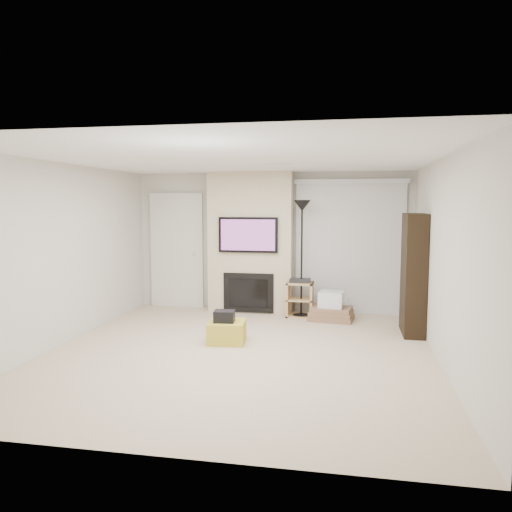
% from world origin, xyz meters
% --- Properties ---
extents(floor, '(5.00, 5.50, 0.00)m').
position_xyz_m(floor, '(0.00, 0.00, 0.00)').
color(floor, beige).
rests_on(floor, ground).
extents(ceiling, '(5.00, 5.50, 0.00)m').
position_xyz_m(ceiling, '(0.00, 0.00, 2.50)').
color(ceiling, white).
rests_on(ceiling, wall_back).
extents(wall_back, '(5.00, 0.00, 2.50)m').
position_xyz_m(wall_back, '(0.00, 2.75, 1.25)').
color(wall_back, beige).
rests_on(wall_back, ground).
extents(wall_front, '(5.00, 0.00, 2.50)m').
position_xyz_m(wall_front, '(0.00, -2.75, 1.25)').
color(wall_front, beige).
rests_on(wall_front, ground).
extents(wall_left, '(0.00, 5.50, 2.50)m').
position_xyz_m(wall_left, '(-2.50, 0.00, 1.25)').
color(wall_left, beige).
rests_on(wall_left, ground).
extents(wall_right, '(0.00, 5.50, 2.50)m').
position_xyz_m(wall_right, '(2.50, 0.00, 1.25)').
color(wall_right, beige).
rests_on(wall_right, ground).
extents(hvac_vent, '(0.35, 0.18, 0.01)m').
position_xyz_m(hvac_vent, '(0.40, 0.80, 2.50)').
color(hvac_vent, silver).
rests_on(hvac_vent, ceiling).
extents(ottoman, '(0.55, 0.55, 0.30)m').
position_xyz_m(ottoman, '(-0.28, 0.45, 0.15)').
color(ottoman, gold).
rests_on(ottoman, floor).
extents(black_bag, '(0.30, 0.25, 0.16)m').
position_xyz_m(black_bag, '(-0.30, 0.41, 0.38)').
color(black_bag, black).
rests_on(black_bag, ottoman).
extents(fireplace_wall, '(1.50, 0.47, 2.50)m').
position_xyz_m(fireplace_wall, '(-0.35, 2.54, 1.24)').
color(fireplace_wall, beige).
rests_on(fireplace_wall, floor).
extents(entry_door, '(1.02, 0.11, 2.14)m').
position_xyz_m(entry_door, '(-1.80, 2.71, 1.05)').
color(entry_door, silver).
rests_on(entry_door, floor).
extents(vertical_blinds, '(1.98, 0.10, 2.37)m').
position_xyz_m(vertical_blinds, '(1.40, 2.70, 1.27)').
color(vertical_blinds, silver).
rests_on(vertical_blinds, floor).
extents(floor_lamp, '(0.30, 0.30, 2.00)m').
position_xyz_m(floor_lamp, '(0.60, 2.24, 1.58)').
color(floor_lamp, black).
rests_on(floor_lamp, floor).
extents(av_stand, '(0.45, 0.38, 0.66)m').
position_xyz_m(av_stand, '(0.57, 2.26, 0.35)').
color(av_stand, tan).
rests_on(av_stand, floor).
extents(box_stack, '(0.79, 0.64, 0.48)m').
position_xyz_m(box_stack, '(1.12, 2.09, 0.18)').
color(box_stack, '#8C674C').
rests_on(box_stack, floor).
extents(bookshelf, '(0.30, 0.80, 1.80)m').
position_xyz_m(bookshelf, '(2.34, 1.44, 0.90)').
color(bookshelf, black).
rests_on(bookshelf, floor).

